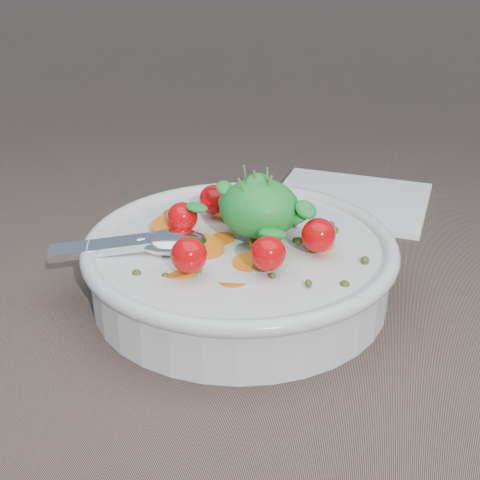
# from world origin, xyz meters

# --- Properties ---
(ground) EXTENTS (6.00, 6.00, 0.00)m
(ground) POSITION_xyz_m (0.00, 0.00, 0.00)
(ground) COLOR #6F5A4F
(ground) RESTS_ON ground
(bowl) EXTENTS (0.30, 0.28, 0.12)m
(bowl) POSITION_xyz_m (-0.02, -0.01, 0.03)
(bowl) COLOR silver
(bowl) RESTS_ON ground
(napkin) EXTENTS (0.19, 0.18, 0.01)m
(napkin) POSITION_xyz_m (0.06, 0.22, 0.00)
(napkin) COLOR white
(napkin) RESTS_ON ground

